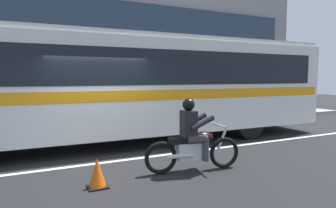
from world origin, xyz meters
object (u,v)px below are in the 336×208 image
at_px(transit_bus, 132,81).
at_px(fire_hydrant, 135,113).
at_px(traffic_cone, 97,174).
at_px(motorcycle_with_rider, 193,141).

height_order(transit_bus, fire_hydrant, transit_bus).
height_order(transit_bus, traffic_cone, transit_bus).
distance_m(transit_bus, traffic_cone, 4.05).
bearing_deg(fire_hydrant, traffic_cone, -114.77).
relative_size(motorcycle_with_rider, fire_hydrant, 2.84).
distance_m(motorcycle_with_rider, fire_hydrant, 6.15).
relative_size(fire_hydrant, traffic_cone, 1.36).
relative_size(transit_bus, motorcycle_with_rider, 6.16).
relative_size(motorcycle_with_rider, traffic_cone, 3.87).
distance_m(motorcycle_with_rider, traffic_cone, 2.08).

